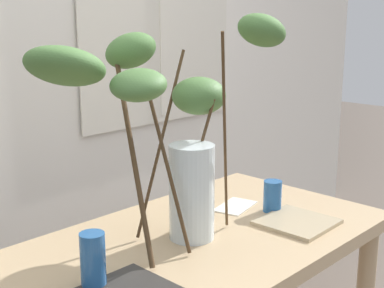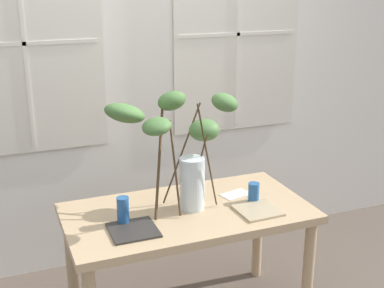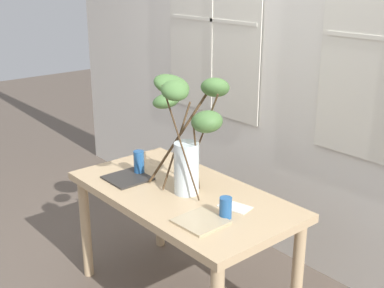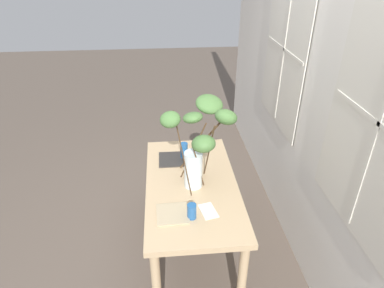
{
  "view_description": "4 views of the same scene",
  "coord_description": "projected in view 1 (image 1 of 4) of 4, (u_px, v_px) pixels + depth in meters",
  "views": [
    {
      "loc": [
        -1.11,
        -1.08,
        1.4
      ],
      "look_at": [
        -0.01,
        -0.03,
        1.03
      ],
      "focal_mm": 51.07,
      "sensor_mm": 36.0,
      "label": 1
    },
    {
      "loc": [
        -0.94,
        -2.43,
        1.95
      ],
      "look_at": [
        0.03,
        0.01,
        1.1
      ],
      "focal_mm": 48.5,
      "sensor_mm": 36.0,
      "label": 2
    },
    {
      "loc": [
        2.03,
        -1.65,
        1.91
      ],
      "look_at": [
        0.08,
        0.01,
        1.02
      ],
      "focal_mm": 47.58,
      "sensor_mm": 36.0,
      "label": 3
    },
    {
      "loc": [
        2.11,
        -0.19,
        2.31
      ],
      "look_at": [
        0.0,
        0.0,
        1.08
      ],
      "focal_mm": 31.47,
      "sensor_mm": 36.0,
      "label": 4
    }
  ],
  "objects": [
    {
      "name": "drinking_glass_blue_right",
      "position": [
        272.0,
        196.0,
        1.9
      ],
      "size": [
        0.06,
        0.06,
        0.11
      ],
      "primitive_type": "cylinder",
      "color": "#235693",
      "rests_on": "dining_table"
    },
    {
      "name": "vase_with_branches",
      "position": [
        160.0,
        114.0,
        1.59
      ],
      "size": [
        0.69,
        0.6,
        0.7
      ],
      "color": "silver",
      "rests_on": "dining_table"
    },
    {
      "name": "plate_square_right",
      "position": [
        297.0,
        222.0,
        1.79
      ],
      "size": [
        0.23,
        0.23,
        0.01
      ],
      "primitive_type": "cube",
      "rotation": [
        0.0,
        0.0,
        0.03
      ],
      "color": "tan",
      "rests_on": "dining_table"
    },
    {
      "name": "dining_table",
      "position": [
        188.0,
        270.0,
        1.68
      ],
      "size": [
        1.35,
        0.71,
        0.72
      ],
      "color": "tan",
      "rests_on": "ground"
    },
    {
      "name": "drinking_glass_blue_left",
      "position": [
        93.0,
        261.0,
        1.36
      ],
      "size": [
        0.06,
        0.06,
        0.15
      ],
      "primitive_type": "cylinder",
      "color": "#235693",
      "rests_on": "dining_table"
    },
    {
      "name": "napkin_folded",
      "position": [
        235.0,
        206.0,
        1.95
      ],
      "size": [
        0.19,
        0.14,
        0.0
      ],
      "primitive_type": "cube",
      "rotation": [
        0.0,
        0.0,
        0.23
      ],
      "color": "silver",
      "rests_on": "dining_table"
    }
  ]
}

